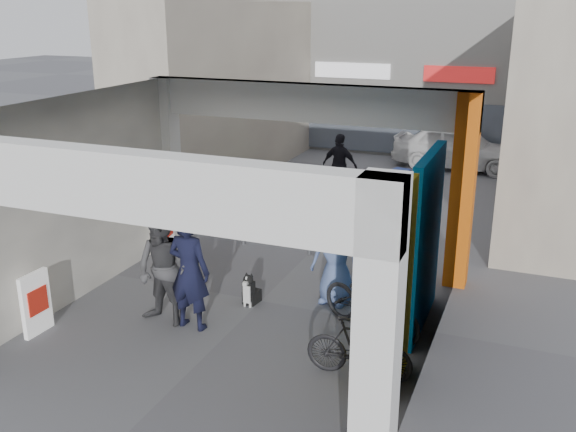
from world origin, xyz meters
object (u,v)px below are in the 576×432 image
at_px(cafe_set, 284,195).
at_px(man_elderly, 336,255).
at_px(border_collie, 250,292).
at_px(white_van, 458,147).
at_px(produce_stand, 279,181).
at_px(man_crates, 340,166).
at_px(bicycle_rear, 359,349).
at_px(man_with_dog, 189,271).
at_px(man_back_turned, 163,270).
at_px(bicycle_front, 371,303).

distance_m(cafe_set, man_elderly, 5.49).
bearing_deg(cafe_set, border_collie, -73.81).
height_order(cafe_set, white_van, white_van).
height_order(produce_stand, man_crates, man_crates).
relative_size(produce_stand, bicycle_rear, 0.78).
height_order(man_with_dog, man_back_turned, man_with_dog).
height_order(cafe_set, bicycle_front, bicycle_front).
relative_size(cafe_set, bicycle_rear, 1.08).
bearing_deg(border_collie, white_van, 88.06).
bearing_deg(white_van, cafe_set, 153.57).
xyz_separation_m(produce_stand, bicycle_front, (4.42, -6.83, 0.18)).
distance_m(cafe_set, bicycle_front, 6.57).
xyz_separation_m(man_with_dog, man_back_turned, (-0.45, -0.05, -0.03)).
xyz_separation_m(border_collie, man_crates, (-0.57, 6.81, 0.61)).
xyz_separation_m(cafe_set, man_with_dog, (1.02, -6.37, 0.61)).
distance_m(border_collie, man_with_dog, 1.39).
distance_m(produce_stand, border_collie, 7.06).
distance_m(cafe_set, man_back_turned, 6.47).
height_order(produce_stand, bicycle_rear, bicycle_rear).
bearing_deg(man_elderly, white_van, 95.00).
xyz_separation_m(man_back_turned, man_elderly, (2.28, 1.76, -0.05)).
xyz_separation_m(cafe_set, man_back_turned, (0.57, -6.41, 0.58)).
distance_m(border_collie, man_back_turned, 1.63).
height_order(man_crates, bicycle_rear, man_crates).
bearing_deg(bicycle_rear, border_collie, 55.79).
bearing_deg(white_van, man_back_turned, 170.73).
bearing_deg(cafe_set, produce_stand, 117.74).
height_order(produce_stand, man_elderly, man_elderly).
relative_size(man_with_dog, man_elderly, 1.10).
bearing_deg(man_elderly, man_back_turned, -134.24).
relative_size(man_elderly, white_van, 0.44).
bearing_deg(cafe_set, bicycle_front, -55.89).
bearing_deg(border_collie, bicycle_front, 3.72).
bearing_deg(border_collie, produce_stand, 116.47).
bearing_deg(bicycle_front, cafe_set, 58.22).
relative_size(man_crates, bicycle_front, 0.92).
bearing_deg(man_crates, produce_stand, 13.49).
distance_m(man_elderly, bicycle_front, 1.21).
relative_size(man_with_dog, bicycle_rear, 1.29).
relative_size(man_elderly, bicycle_rear, 1.18).
bearing_deg(bicycle_rear, cafe_set, 28.25).
xyz_separation_m(bicycle_front, bicycle_rear, (0.19, -1.36, -0.04)).
relative_size(cafe_set, white_van, 0.40).
distance_m(border_collie, bicycle_rear, 2.79).
xyz_separation_m(man_crates, bicycle_rear, (2.91, -8.32, -0.40)).
relative_size(bicycle_front, bicycle_rear, 1.25).
height_order(man_crates, white_van, man_crates).
distance_m(cafe_set, bicycle_rear, 7.83).
bearing_deg(man_crates, bicycle_rear, 118.44).
relative_size(man_crates, bicycle_rear, 1.15).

